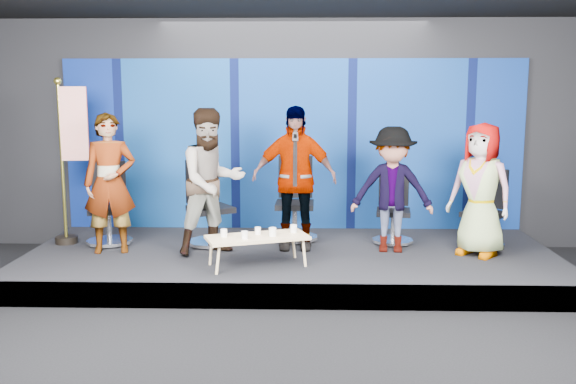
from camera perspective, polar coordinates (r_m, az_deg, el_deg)
name	(u,v)px	position (r m, az deg, el deg)	size (l,w,h in m)	color
ground	(285,345)	(6.37, -0.24, -13.44)	(10.00, 10.00, 0.00)	black
room_walls	(285,91)	(5.88, -0.26, 8.97)	(10.02, 8.02, 3.51)	black
riser	(291,261)	(8.69, 0.28, -6.18)	(7.00, 3.00, 0.30)	black
backdrop	(293,145)	(9.87, 0.48, 4.22)	(7.00, 0.08, 2.60)	navy
chair_a	(109,217)	(9.33, -15.62, -2.15)	(0.76, 0.76, 1.14)	silver
panelist_a	(110,183)	(8.74, -15.56, 0.75)	(0.67, 0.44, 1.85)	black
chair_b	(209,217)	(8.99, -7.03, -2.22)	(0.92, 0.92, 1.18)	silver
panelist_b	(212,182)	(8.39, -6.80, 0.91)	(0.93, 0.72, 1.91)	black
chair_c	(295,213)	(9.21, 0.61, -1.84)	(0.69, 0.69, 1.19)	silver
panelist_c	(294,178)	(8.60, 0.55, 1.26)	(1.13, 0.47, 1.93)	black
chair_d	(393,219)	(9.16, 9.33, -2.37)	(0.65, 0.65, 1.03)	silver
panelist_d	(392,190)	(8.58, 9.24, 0.21)	(1.08, 0.62, 1.66)	black
chair_e	(485,221)	(9.21, 17.09, -2.51)	(0.85, 0.85, 1.07)	silver
panelist_e	(481,190)	(8.63, 16.74, 0.20)	(0.84, 0.55, 1.73)	black
coffee_table	(257,238)	(7.85, -2.75, -4.14)	(1.33, 0.90, 0.38)	tan
mug_a	(224,233)	(7.82, -5.72, -3.64)	(0.08, 0.08, 0.09)	white
mug_b	(245,235)	(7.68, -3.87, -3.84)	(0.08, 0.08, 0.09)	white
mug_c	(258,231)	(7.93, -2.70, -3.45)	(0.07, 0.07, 0.09)	white
mug_d	(273,232)	(7.81, -1.38, -3.57)	(0.09, 0.09, 0.11)	white
mug_e	(294,229)	(8.01, 0.50, -3.27)	(0.08, 0.08, 0.10)	white
flag_stand	(70,157)	(9.35, -18.79, 2.97)	(0.53, 0.31, 2.30)	black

